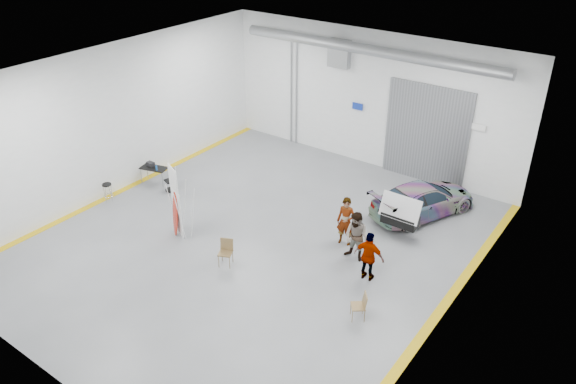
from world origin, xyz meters
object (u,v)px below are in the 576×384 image
Objects in this scene: surfboard_display at (177,208)px; sedan_car at (423,199)px; folding_chair_near at (226,257)px; folding_chair_far at (358,311)px; office_chair at (171,181)px; person_a at (346,221)px; person_b at (356,237)px; shop_stool at (108,192)px; work_table at (153,167)px; person_c at (369,256)px.

sedan_car is at bearing 69.16° from surfboard_display.
folding_chair_near is 1.05× the size of folding_chair_far.
sedan_car is at bearing 150.25° from folding_chair_far.
office_chair reaches higher than folding_chair_far.
person_a reaches higher than office_chair.
surfboard_display is 3.33× the size of folding_chair_far.
sedan_car is at bearing 56.59° from person_a.
person_a is at bearing 25.80° from office_chair.
folding_chair_near is (-3.33, -2.82, -0.61)m from person_b.
folding_chair_far is at bearing -65.80° from person_a.
sedan_car is at bearing 35.94° from folding_chair_near.
folding_chair_near is at bearing -4.20° from shop_stool.
work_table is (-6.41, 2.66, 0.43)m from folding_chair_near.
folding_chair_far is at bearing 23.03° from surfboard_display.
person_a is at bearing -43.16° from person_c.
person_b reaches higher than person_c.
work_table reaches higher than shop_stool.
surfboard_display reaches higher than work_table.
person_b is (0.78, -0.63, -0.01)m from person_a.
person_c is 4.73m from folding_chair_near.
work_table is (0.29, 2.17, 0.34)m from shop_stool.
sedan_car is 4.17m from person_b.
folding_chair_near reaches higher than folding_chair_far.
shop_stool is (-6.70, 0.49, 0.09)m from folding_chair_near.
folding_chair_near is (-3.92, -6.93, -0.35)m from sedan_car.
person_a is 2.07× the size of folding_chair_far.
folding_chair_near is 6.71m from shop_stool.
shop_stool is at bearing 151.22° from folding_chair_near.
surfboard_display is 3.68m from office_chair.
folding_chair_near is at bearing 16.08° from surfboard_display.
person_b is 1.91× the size of office_chair.
sedan_car reaches higher than work_table.
person_a is 1.04× the size of person_c.
office_chair is (-5.30, 2.62, 0.12)m from folding_chair_near.
person_b is 1.03× the size of person_c.
person_a is at bearing 54.98° from surfboard_display.
sedan_car is 9.24m from surfboard_display.
surfboard_display is 4.25m from shop_stool.
person_c reaches higher than work_table.
shop_stool is (-9.25, -2.95, -0.53)m from person_a.
person_b reaches higher than folding_chair_near.
person_c is at bearing -3.03° from work_table.
folding_chair_near is at bearing -124.72° from folding_chair_far.
person_a is 7.91m from office_chair.
folding_chair_far is (2.32, -3.17, -0.63)m from person_a.
person_c is 0.60× the size of surfboard_display.
person_b reaches higher than office_chair.
person_c is 2.29× the size of shop_stool.
surfboard_display is 4.56m from work_table.
person_a is 4.33m from folding_chair_near.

